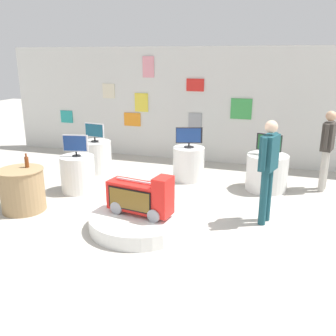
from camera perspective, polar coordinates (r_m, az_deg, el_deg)
name	(u,v)px	position (r m, az deg, el deg)	size (l,w,h in m)	color
ground_plane	(149,236)	(5.76, -2.95, -10.47)	(30.00, 30.00, 0.00)	#B2ADA3
back_wall_display	(210,106)	(9.47, 6.49, 9.53)	(11.35, 0.13, 2.88)	silver
main_display_pedestal	(140,221)	(6.00, -4.30, -8.11)	(1.64, 1.64, 0.23)	silver
novelty_firetruck_tv	(141,198)	(5.82, -4.24, -4.65)	(1.10, 0.52, 0.68)	gray
display_pedestal_left_rear	(189,164)	(8.16, 3.21, 0.70)	(0.69, 0.69, 0.73)	silver
tv_on_left_rear	(189,136)	(8.01, 3.26, 4.90)	(0.56, 0.21, 0.44)	black
display_pedestal_center_rear	(96,157)	(8.87, -11.11, 1.74)	(0.73, 0.73, 0.73)	silver
tv_on_center_rear	(94,131)	(8.73, -11.34, 5.62)	(0.52, 0.18, 0.43)	black
display_pedestal_right_rear	(267,172)	(7.80, 15.03, -0.64)	(0.84, 0.84, 0.73)	silver
tv_on_right_rear	(269,144)	(7.64, 15.37, 3.59)	(0.50, 0.23, 0.43)	black
display_pedestal_far_right	(78,174)	(7.67, -13.79, -0.86)	(0.68, 0.68, 0.73)	silver
tv_on_far_right	(75,144)	(7.50, -14.14, 3.60)	(0.50, 0.17, 0.43)	black
side_table_round	(22,190)	(7.00, -21.61, -3.12)	(0.79, 0.79, 0.76)	#9E7F56
bottle_on_side_table	(27,162)	(6.95, -21.05, 0.91)	(0.07, 0.07, 0.25)	brown
shopper_browsing_near_truck	(327,145)	(7.99, 23.45, 3.31)	(0.30, 0.54, 1.63)	#B2ADA3
shopper_browsing_rear	(268,164)	(6.06, 15.27, 0.57)	(0.30, 0.54, 1.71)	#194751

